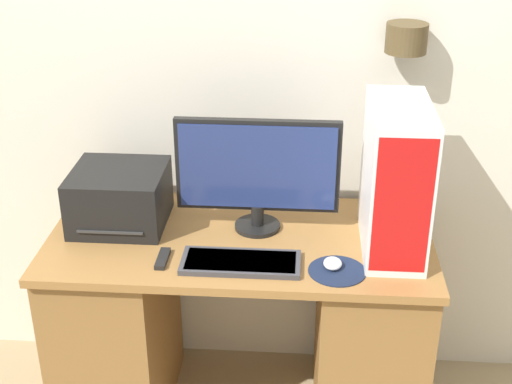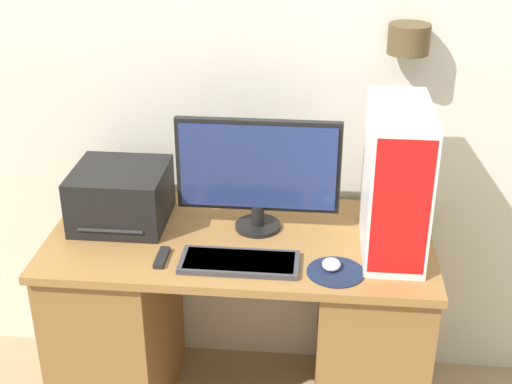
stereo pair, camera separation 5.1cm
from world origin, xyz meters
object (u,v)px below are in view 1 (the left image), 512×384
remote_control (163,259)px  computer_tower (396,179)px  keyboard (241,262)px  printer (120,197)px  mouse (333,263)px  monitor (258,170)px

remote_control → computer_tower: bearing=11.7°
keyboard → printer: 0.54m
keyboard → mouse: 0.30m
monitor → remote_control: (-0.30, -0.25, -0.22)m
monitor → mouse: bearing=-44.1°
computer_tower → mouse: bearing=-140.8°
printer → mouse: bearing=-18.7°
keyboard → mouse: size_ratio=5.23×
mouse → monitor: bearing=135.9°
monitor → printer: size_ratio=1.74×
keyboard → remote_control: keyboard is taller
printer → remote_control: 0.34m
monitor → computer_tower: size_ratio=1.14×
mouse → printer: size_ratio=0.23×
mouse → remote_control: 0.56m
monitor → keyboard: bearing=-98.1°
keyboard → printer: size_ratio=1.19×
computer_tower → monitor: bearing=168.6°
printer → remote_control: printer is taller
keyboard → computer_tower: (0.50, 0.16, 0.24)m
computer_tower → printer: (-0.96, 0.09, -0.15)m
keyboard → remote_control: bearing=178.5°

